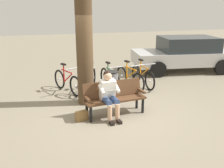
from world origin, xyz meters
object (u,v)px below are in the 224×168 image
at_px(bicycle_purple, 91,81).
at_px(parked_car, 184,53).
at_px(bicycle_black, 67,82).
at_px(litter_bin, 112,85).
at_px(bench, 114,95).
at_px(bicycle_orange, 143,76).
at_px(bicycle_green, 130,78).
at_px(bicycle_silver, 110,80).
at_px(tree_trunk, 84,31).
at_px(handbag, 82,116).
at_px(person_reading, 109,93).

distance_m(bicycle_purple, parked_car, 4.74).
relative_size(bicycle_purple, bicycle_black, 1.01).
relative_size(litter_bin, parked_car, 0.19).
height_order(bicycle_purple, bicycle_black, same).
distance_m(bench, bicycle_orange, 2.61).
distance_m(bicycle_green, bicycle_silver, 0.70).
bearing_deg(bench, bicycle_black, -71.03).
distance_m(tree_trunk, bicycle_green, 2.59).
relative_size(handbag, parked_car, 0.07).
distance_m(person_reading, parked_car, 5.83).
bearing_deg(bench, bicycle_silver, -109.00).
bearing_deg(person_reading, litter_bin, -114.99).
distance_m(litter_bin, bicycle_orange, 1.63).
relative_size(handbag, bicycle_orange, 0.18).
xyz_separation_m(handbag, bicycle_black, (0.08, -2.26, 0.24)).
xyz_separation_m(bench, litter_bin, (-0.27, -1.15, -0.08)).
bearing_deg(bench, person_reading, 38.36).
bearing_deg(handbag, bicycle_silver, -122.80).
height_order(handbag, bicycle_green, bicycle_green).
bearing_deg(litter_bin, handbag, 48.73).
height_order(bicycle_orange, bicycle_black, same).
bearing_deg(person_reading, bicycle_orange, -136.28).
height_order(bench, bicycle_silver, bicycle_silver).
relative_size(bicycle_green, parked_car, 0.37).
relative_size(person_reading, bicycle_purple, 0.76).
bearing_deg(bicycle_silver, bicycle_purple, -106.92).
bearing_deg(person_reading, bicycle_silver, -112.79).
relative_size(person_reading, tree_trunk, 0.29).
distance_m(litter_bin, bicycle_green, 1.15).
xyz_separation_m(bicycle_green, bicycle_silver, (0.70, 0.02, 0.00)).
bearing_deg(bench, bicycle_green, -126.86).
height_order(bicycle_purple, parked_car, parked_car).
height_order(bicycle_silver, bicycle_black, same).
distance_m(bicycle_silver, bicycle_black, 1.42).
height_order(bench, bicycle_green, bicycle_green).
distance_m(tree_trunk, bicycle_black, 2.09).
xyz_separation_m(tree_trunk, bicycle_silver, (-0.99, -0.91, -1.73)).
height_order(tree_trunk, bicycle_purple, tree_trunk).
bearing_deg(bicycle_orange, bench, -44.28).
height_order(bicycle_silver, bicycle_purple, same).
height_order(bicycle_orange, bicycle_silver, same).
bearing_deg(parked_car, bicycle_green, 36.70).
bearing_deg(tree_trunk, bicycle_purple, -110.04).
bearing_deg(tree_trunk, bicycle_black, -69.50).
relative_size(bench, parked_car, 0.37).
bearing_deg(litter_bin, bicycle_green, -138.94).
relative_size(litter_bin, bicycle_black, 0.54).
bearing_deg(tree_trunk, parked_car, -151.58).
xyz_separation_m(person_reading, bicycle_silver, (-0.62, -2.07, -0.31)).
distance_m(bicycle_orange, bicycle_purple, 1.85).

